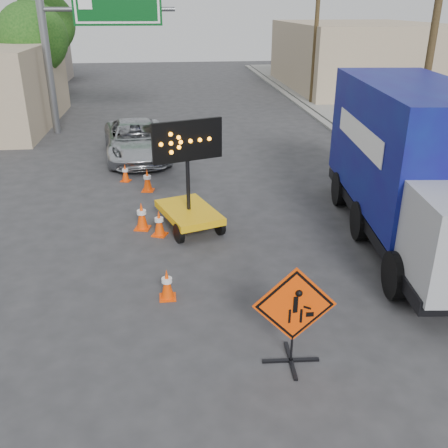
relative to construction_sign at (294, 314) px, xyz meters
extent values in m
plane|color=#2D2D30|center=(-0.92, 0.13, -1.00)|extent=(100.00, 100.00, 0.00)
cube|color=gray|center=(6.28, 15.13, -0.94)|extent=(0.40, 60.00, 0.12)
cube|color=gray|center=(8.58, 15.13, -0.93)|extent=(4.00, 60.00, 0.15)
cube|color=tan|center=(12.08, 30.13, 1.30)|extent=(10.00, 14.00, 4.60)
cylinder|color=slate|center=(-7.42, 18.13, 2.40)|extent=(0.36, 0.36, 6.80)
cylinder|color=slate|center=(-4.42, 18.13, 4.60)|extent=(6.00, 0.20, 0.20)
cube|color=#054113|center=(-4.02, 18.01, 4.90)|extent=(4.00, 0.10, 2.00)
cube|color=silver|center=(-4.02, 17.94, 4.90)|extent=(3.80, 0.01, 1.80)
cylinder|color=slate|center=(-9.42, 26.13, 3.50)|extent=(0.44, 0.44, 9.00)
cylinder|color=#47361E|center=(7.08, 10.13, 3.50)|extent=(0.26, 0.26, 9.00)
cylinder|color=#47361E|center=(7.08, 24.13, 3.50)|extent=(0.26, 0.26, 9.00)
cylinder|color=#47361E|center=(-8.92, 22.13, 0.62)|extent=(0.28, 0.28, 3.25)
sphere|color=#144012|center=(-8.92, 22.13, 3.17)|extent=(3.71, 3.71, 3.71)
cylinder|color=#47361E|center=(-9.92, 30.13, 0.79)|extent=(0.28, 0.28, 3.58)
sphere|color=#144012|center=(-9.92, 30.13, 3.61)|extent=(4.10, 4.10, 4.10)
cube|color=black|center=(0.00, 0.00, -0.98)|extent=(1.02, 0.12, 0.05)
cube|color=black|center=(0.00, 0.00, -0.98)|extent=(0.12, 1.02, 0.05)
cylinder|color=black|center=(0.00, 0.00, -0.61)|extent=(0.04, 0.04, 0.79)
cube|color=#FB4305|center=(0.00, 0.00, 0.18)|extent=(1.44, 0.11, 1.44)
cube|color=black|center=(0.00, 0.00, 0.18)|extent=(1.34, 0.08, 1.34)
cube|color=#ECAF0D|center=(-1.51, 5.98, -0.52)|extent=(1.94, 2.47, 0.19)
cylinder|color=black|center=(-1.51, 5.98, 0.73)|extent=(0.11, 0.11, 2.38)
cube|color=black|center=(-1.51, 5.98, 1.54)|extent=(1.88, 0.74, 1.08)
imported|color=#B6B9BE|center=(-3.28, 13.30, -0.26)|extent=(3.11, 5.61, 1.48)
cube|color=black|center=(4.20, 4.44, -0.38)|extent=(3.37, 8.57, 0.31)
cube|color=#0F085F|center=(4.20, 5.28, 1.45)|extent=(3.27, 6.71, 3.13)
cube|color=#FB4305|center=(-2.16, 2.35, -0.99)|extent=(0.36, 0.36, 0.03)
cone|color=#FB4305|center=(-2.16, 2.35, -0.64)|extent=(0.27, 0.27, 0.67)
cylinder|color=silver|center=(-2.16, 2.35, -0.56)|extent=(0.23, 0.23, 0.10)
cube|color=#FB4305|center=(-2.34, 5.60, -0.99)|extent=(0.49, 0.49, 0.03)
cone|color=#FB4305|center=(-2.34, 5.60, -0.62)|extent=(0.29, 0.29, 0.70)
cylinder|color=silver|center=(-2.34, 5.60, -0.54)|extent=(0.24, 0.24, 0.10)
cube|color=#FB4305|center=(-2.83, 6.09, -0.99)|extent=(0.49, 0.49, 0.03)
cone|color=#FB4305|center=(-2.83, 6.09, -0.59)|extent=(0.31, 0.31, 0.76)
cylinder|color=silver|center=(-2.83, 6.09, -0.50)|extent=(0.26, 0.26, 0.11)
cube|color=#FB4305|center=(-2.76, 9.22, -0.99)|extent=(0.45, 0.45, 0.03)
cone|color=#FB4305|center=(-2.76, 9.22, -0.60)|extent=(0.30, 0.30, 0.74)
cylinder|color=silver|center=(-2.76, 9.22, -0.51)|extent=(0.25, 0.25, 0.11)
cube|color=#FB4305|center=(-3.58, 10.34, -0.99)|extent=(0.41, 0.41, 0.03)
cone|color=#FB4305|center=(-3.58, 10.34, -0.67)|extent=(0.25, 0.25, 0.61)
cylinder|color=silver|center=(-3.58, 10.34, -0.60)|extent=(0.21, 0.21, 0.09)
camera|label=1|loc=(-1.99, -6.95, 4.84)|focal=40.00mm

